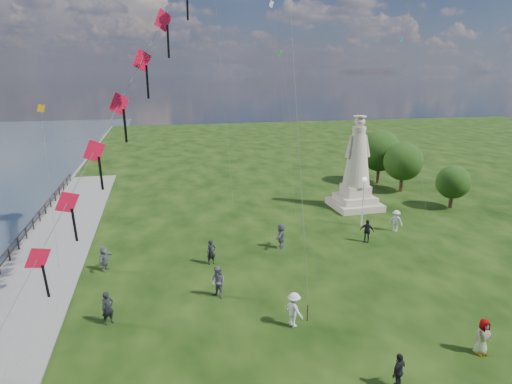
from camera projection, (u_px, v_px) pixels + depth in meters
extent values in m
cube|color=slate|center=(22.00, 304.00, 23.10)|extent=(5.00, 60.00, 0.10)
cylinder|color=black|center=(9.00, 255.00, 28.11)|extent=(0.11, 0.11, 1.00)
cylinder|color=black|center=(18.00, 244.00, 29.99)|extent=(0.11, 0.11, 1.00)
cylinder|color=black|center=(26.00, 234.00, 31.86)|extent=(0.11, 0.11, 1.00)
cylinder|color=black|center=(33.00, 225.00, 33.74)|extent=(0.11, 0.11, 1.00)
cylinder|color=black|center=(40.00, 217.00, 35.62)|extent=(0.11, 0.11, 1.00)
cylinder|color=black|center=(45.00, 210.00, 37.49)|extent=(0.11, 0.11, 1.00)
cylinder|color=black|center=(51.00, 203.00, 39.37)|extent=(0.11, 0.11, 1.00)
cylinder|color=black|center=(55.00, 197.00, 41.25)|extent=(0.11, 0.11, 1.00)
cylinder|color=black|center=(59.00, 192.00, 43.12)|extent=(0.11, 0.11, 1.00)
cylinder|color=black|center=(63.00, 187.00, 45.00)|extent=(0.11, 0.11, 1.00)
cylinder|color=black|center=(67.00, 182.00, 46.88)|extent=(0.11, 0.11, 1.00)
cylinder|color=black|center=(70.00, 178.00, 48.75)|extent=(0.11, 0.11, 1.00)
cube|color=beige|center=(354.00, 204.00, 39.64)|extent=(4.23, 4.23, 0.59)
cube|color=beige|center=(355.00, 198.00, 39.48)|extent=(3.22, 3.22, 0.59)
cube|color=beige|center=(355.00, 190.00, 39.27)|extent=(2.21, 2.21, 0.99)
cylinder|color=beige|center=(359.00, 129.00, 37.75)|extent=(1.21, 1.21, 0.39)
sphere|color=beige|center=(360.00, 122.00, 37.59)|extent=(0.91, 0.91, 0.91)
cylinder|color=beige|center=(360.00, 116.00, 37.46)|extent=(1.09, 1.09, 0.10)
cylinder|color=silver|center=(363.00, 204.00, 34.40)|extent=(0.11, 0.11, 3.83)
sphere|color=white|center=(365.00, 179.00, 33.85)|extent=(0.38, 0.38, 0.38)
cylinder|color=#382314|center=(401.00, 182.00, 44.79)|extent=(0.36, 0.36, 1.99)
sphere|color=black|center=(403.00, 161.00, 44.18)|extent=(3.98, 3.98, 3.98)
cylinder|color=#382314|center=(451.00, 200.00, 39.40)|extent=(0.36, 0.36, 1.51)
sphere|color=black|center=(453.00, 182.00, 38.95)|extent=(3.02, 3.02, 3.02)
cylinder|color=#382314|center=(378.00, 173.00, 48.10)|extent=(0.36, 0.36, 2.29)
sphere|color=black|center=(380.00, 151.00, 47.41)|extent=(4.59, 4.59, 4.59)
imported|color=black|center=(108.00, 308.00, 21.14)|extent=(0.75, 0.68, 1.71)
imported|color=#595960|center=(218.00, 282.00, 23.59)|extent=(0.99, 1.04, 1.83)
imported|color=silver|center=(294.00, 310.00, 20.95)|extent=(1.07, 1.29, 1.77)
imported|color=black|center=(399.00, 371.00, 16.79)|extent=(1.03, 0.89, 1.57)
imported|color=#595960|center=(483.00, 337.00, 18.86)|extent=(0.89, 0.61, 1.70)
imported|color=#595960|center=(104.00, 258.00, 26.88)|extent=(1.18, 1.64, 1.62)
imported|color=black|center=(211.00, 252.00, 27.78)|extent=(0.67, 0.51, 1.65)
imported|color=silver|center=(396.00, 221.00, 33.53)|extent=(1.16, 1.24, 1.74)
imported|color=black|center=(367.00, 231.00, 31.42)|extent=(1.12, 0.98, 1.71)
imported|color=#595960|center=(281.00, 236.00, 30.31)|extent=(1.37, 1.86, 1.85)
cube|color=red|center=(38.00, 258.00, 16.26)|extent=(0.87, 0.64, 1.03)
cube|color=black|center=(46.00, 282.00, 16.46)|extent=(0.10, 0.28, 1.48)
cube|color=red|center=(67.00, 202.00, 17.01)|extent=(0.87, 0.64, 1.03)
cube|color=black|center=(74.00, 225.00, 17.21)|extent=(0.10, 0.28, 1.48)
cube|color=red|center=(94.00, 151.00, 17.75)|extent=(0.87, 0.64, 1.03)
cube|color=black|center=(101.00, 174.00, 17.96)|extent=(0.10, 0.28, 1.48)
cube|color=red|center=(119.00, 104.00, 18.50)|extent=(0.87, 0.64, 1.03)
cube|color=black|center=(125.00, 126.00, 18.70)|extent=(0.10, 0.28, 1.48)
cube|color=red|center=(142.00, 60.00, 19.25)|extent=(0.87, 0.64, 1.03)
cube|color=black|center=(147.00, 82.00, 19.45)|extent=(0.10, 0.28, 1.48)
cube|color=red|center=(163.00, 20.00, 20.00)|extent=(0.87, 0.64, 1.03)
cube|color=black|center=(168.00, 42.00, 20.20)|extent=(0.10, 0.28, 1.48)
cube|color=black|center=(187.00, 4.00, 20.95)|extent=(0.10, 0.28, 1.48)
cylinder|color=black|center=(307.00, 313.00, 21.45)|extent=(0.06, 0.06, 0.90)
cube|color=silver|center=(271.00, 4.00, 35.16)|extent=(0.51, 0.39, 0.57)
cylinder|color=#595959|center=(284.00, 114.00, 35.28)|extent=(1.02, 5.02, 17.49)
cylinder|color=#595959|center=(361.00, 85.00, 40.68)|extent=(1.02, 5.02, 21.82)
cylinder|color=#595959|center=(221.00, 67.00, 37.36)|extent=(1.02, 5.02, 25.04)
cube|color=#1B931B|center=(280.00, 53.00, 43.39)|extent=(0.51, 0.39, 0.57)
cylinder|color=#595959|center=(291.00, 125.00, 43.04)|extent=(1.02, 5.02, 13.97)
cube|color=orange|center=(41.00, 108.00, 28.79)|extent=(0.51, 0.39, 0.57)
cylinder|color=#595959|center=(50.00, 187.00, 27.86)|extent=(1.02, 5.01, 9.72)
cylinder|color=#595959|center=(271.00, 38.00, 37.62)|extent=(1.02, 5.02, 30.02)
cube|color=teal|center=(401.00, 41.00, 37.64)|extent=(0.51, 0.39, 0.57)
cylinder|color=#595959|center=(414.00, 128.00, 37.39)|extent=(1.02, 5.02, 14.71)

